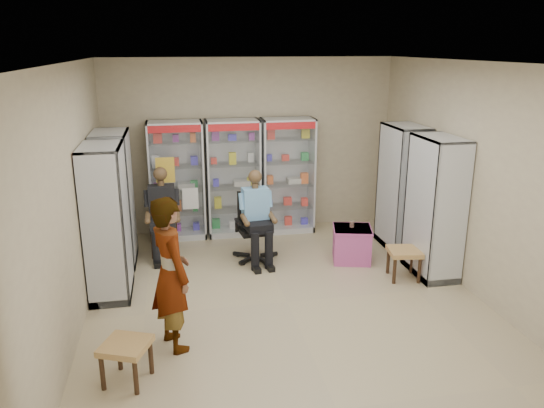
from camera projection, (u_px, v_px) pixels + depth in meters
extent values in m
plane|color=tan|center=(287.00, 302.00, 6.85)|extent=(6.00, 6.00, 0.00)
cube|color=tan|center=(251.00, 146.00, 9.24)|extent=(5.00, 0.02, 3.00)
cube|color=tan|center=(383.00, 304.00, 3.60)|extent=(5.00, 0.02, 3.00)
cube|color=tan|center=(71.00, 201.00, 5.97)|extent=(0.02, 6.00, 3.00)
cube|color=tan|center=(476.00, 181.00, 6.87)|extent=(0.02, 6.00, 3.00)
cube|color=silver|center=(289.00, 62.00, 5.99)|extent=(5.00, 6.00, 0.02)
cube|color=silver|center=(177.00, 181.00, 8.90)|extent=(0.90, 0.50, 2.00)
cube|color=silver|center=(233.00, 178.00, 9.07)|extent=(0.90, 0.50, 2.00)
cube|color=#B3B6BA|center=(287.00, 176.00, 9.24)|extent=(0.90, 0.50, 2.00)
cube|color=#B5B7BD|center=(402.00, 188.00, 8.47)|extent=(0.90, 0.50, 2.00)
cube|color=silver|center=(435.00, 208.00, 7.43)|extent=(0.90, 0.50, 2.00)
cube|color=silver|center=(115.00, 199.00, 7.85)|extent=(0.90, 0.50, 2.00)
cube|color=#B3B6BB|center=(107.00, 222.00, 6.82)|extent=(0.90, 0.50, 2.00)
cube|color=black|center=(164.00, 225.00, 8.32)|extent=(0.42, 0.42, 0.94)
cube|color=black|center=(255.00, 227.00, 8.09)|extent=(0.64, 0.64, 1.05)
cube|color=#B2477F|center=(352.00, 244.00, 8.10)|extent=(0.66, 0.65, 0.53)
cylinder|color=#560F07|center=(352.00, 224.00, 8.05)|extent=(0.07, 0.07, 0.09)
cube|color=#AC8B48|center=(404.00, 264.00, 7.50)|extent=(0.50, 0.50, 0.44)
cube|color=olive|center=(127.00, 362.00, 5.18)|extent=(0.56, 0.56, 0.43)
imported|color=gray|center=(171.00, 274.00, 5.63)|extent=(0.62, 0.73, 1.71)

